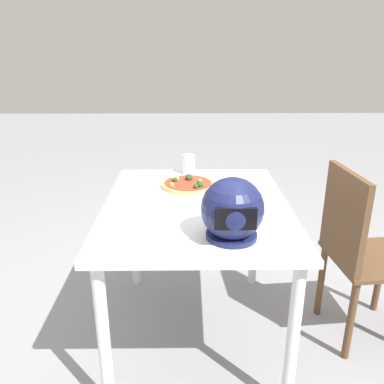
{
  "coord_description": "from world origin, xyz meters",
  "views": [
    {
      "loc": [
        0.04,
        1.71,
        1.44
      ],
      "look_at": [
        0.02,
        -0.1,
        0.76
      ],
      "focal_mm": 37.14,
      "sensor_mm": 36.0,
      "label": 1
    }
  ],
  "objects_px": {
    "motorcycle_helmet": "(232,210)",
    "chair_side": "(358,248)",
    "dining_table": "(196,222)",
    "pizza": "(188,184)",
    "drinking_glass": "(189,165)"
  },
  "relations": [
    {
      "from": "motorcycle_helmet",
      "to": "chair_side",
      "type": "distance_m",
      "value": 0.82
    },
    {
      "from": "pizza",
      "to": "motorcycle_helmet",
      "type": "height_order",
      "value": "motorcycle_helmet"
    },
    {
      "from": "pizza",
      "to": "chair_side",
      "type": "height_order",
      "value": "chair_side"
    },
    {
      "from": "dining_table",
      "to": "chair_side",
      "type": "relative_size",
      "value": 1.18
    },
    {
      "from": "pizza",
      "to": "motorcycle_helmet",
      "type": "relative_size",
      "value": 1.14
    },
    {
      "from": "pizza",
      "to": "dining_table",
      "type": "bearing_deg",
      "value": 100.29
    },
    {
      "from": "dining_table",
      "to": "chair_side",
      "type": "height_order",
      "value": "chair_side"
    },
    {
      "from": "dining_table",
      "to": "motorcycle_helmet",
      "type": "distance_m",
      "value": 0.42
    },
    {
      "from": "dining_table",
      "to": "drinking_glass",
      "type": "xyz_separation_m",
      "value": [
        0.03,
        -0.46,
        0.15
      ]
    },
    {
      "from": "dining_table",
      "to": "drinking_glass",
      "type": "distance_m",
      "value": 0.48
    },
    {
      "from": "motorcycle_helmet",
      "to": "drinking_glass",
      "type": "distance_m",
      "value": 0.82
    },
    {
      "from": "dining_table",
      "to": "pizza",
      "type": "xyz_separation_m",
      "value": [
        0.04,
        -0.21,
        0.12
      ]
    },
    {
      "from": "chair_side",
      "to": "motorcycle_helmet",
      "type": "bearing_deg",
      "value": 26.78
    },
    {
      "from": "pizza",
      "to": "chair_side",
      "type": "xyz_separation_m",
      "value": [
        -0.83,
        0.22,
        -0.26
      ]
    },
    {
      "from": "dining_table",
      "to": "pizza",
      "type": "relative_size",
      "value": 3.87
    }
  ]
}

